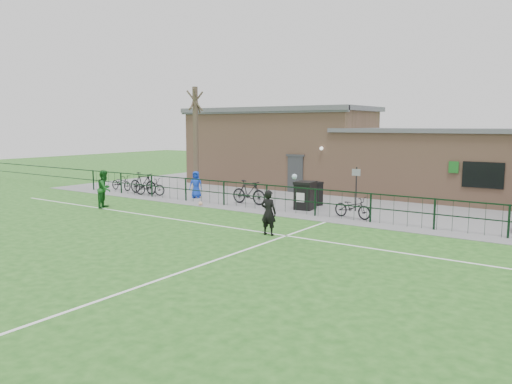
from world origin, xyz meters
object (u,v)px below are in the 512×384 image
Objects in this scene: bare_tree at (196,141)px; bicycle_a at (121,183)px; wheelie_bin_left at (305,196)px; bicycle_b at (143,183)px; sign_post at (356,189)px; bicycle_d at (249,192)px; wheelie_bin_right at (312,194)px; spectator_child at (196,184)px; outfield_player at (105,189)px; bicycle_c at (150,187)px; bicycle_e at (353,207)px; ball_ground at (201,204)px.

bare_tree is 5.39m from bicycle_a.
wheelie_bin_left is at bearing -85.59° from bicycle_a.
sign_post is at bearing -83.84° from bicycle_b.
bicycle_a is 9.30m from bicycle_d.
bare_tree is 10.17m from sign_post.
sign_post reaches higher than wheelie_bin_right.
spectator_child is 0.80× the size of outfield_player.
bicycle_d is at bearing -18.36° from bare_tree.
outfield_player is at bearing -134.43° from bicycle_a.
bicycle_c is 12.05m from bicycle_e.
bicycle_e is at bearing -15.80° from wheelie_bin_right.
sign_post is 12.26m from bicycle_b.
bicycle_d is (4.86, -1.61, -2.39)m from bare_tree.
bicycle_e is at bearing -89.00° from bicycle_a.
spectator_child is at bearing -173.32° from sign_post.
bicycle_e is (2.71, -0.80, -0.14)m from wheelie_bin_left.
sign_post is 1.85m from bicycle_e.
spectator_child is at bearing 174.36° from wheelie_bin_left.
bicycle_d is 1.10× the size of outfield_player.
bicycle_c is at bearing 99.52° from bicycle_e.
bicycle_e is at bearing 8.49° from ball_ground.
bicycle_a is 6.19m from outfield_player.
bicycle_a is (-12.29, -0.40, -0.15)m from wheelie_bin_left.
outfield_player reaches higher than bicycle_e.
bicycle_b is at bearing 167.53° from ball_ground.
spectator_child is at bearing -85.06° from bicycle_a.
outfield_player reaches higher than bicycle_b.
bare_tree is at bearing 177.47° from sign_post.
wheelie_bin_left is 12.29m from bicycle_a.
wheelie_bin_right is 0.61× the size of bicycle_e.
bicycle_c is 1.05× the size of bicycle_e.
bicycle_d is at bearing -133.71° from wheelie_bin_right.
bare_tree reaches higher than wheelie_bin_left.
outfield_player is (-10.79, -4.11, 0.41)m from bicycle_e.
bare_tree reaches higher than spectator_child.
bare_tree is at bearing 106.46° from spectator_child.
ball_ground is at bearing 107.67° from bicycle_e.
wheelie_bin_right is 2.47m from sign_post.
wheelie_bin_left reaches higher than bicycle_c.
spectator_child is (-8.70, -1.02, -0.28)m from sign_post.
spectator_child is (5.71, 0.24, 0.27)m from bicycle_a.
sign_post is at bearing -82.46° from bicycle_a.
ball_ground is (7.56, -1.52, -0.37)m from bicycle_a.
outfield_player is (1.95, -4.17, 0.26)m from bicycle_b.
wheelie_bin_left is 1.13× the size of wheelie_bin_right.
bicycle_d reaches higher than bicycle_c.
bicycle_b is 1.16× the size of bicycle_e.
spectator_child is (-6.29, -1.33, 0.18)m from wheelie_bin_right.
bicycle_b reaches higher than bicycle_d.
bicycle_e is at bearing -11.27° from bare_tree.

